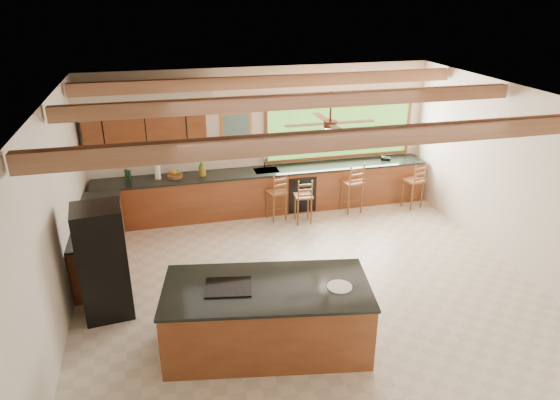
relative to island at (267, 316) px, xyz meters
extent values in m
plane|color=beige|center=(0.96, 1.40, -0.46)|extent=(7.20, 7.20, 0.00)
cube|color=silver|center=(0.96, 4.65, 1.04)|extent=(7.20, 0.04, 3.00)
cube|color=silver|center=(0.96, -1.85, 1.04)|extent=(7.20, 0.04, 3.00)
cube|color=silver|center=(-2.64, 1.40, 1.04)|extent=(0.04, 6.50, 3.00)
cube|color=silver|center=(4.56, 1.40, 1.04)|extent=(0.04, 6.50, 3.00)
cube|color=#A17350|center=(0.96, 1.40, 2.54)|extent=(7.20, 6.50, 0.04)
cube|color=#A67453|center=(0.96, -0.20, 2.40)|extent=(7.10, 0.15, 0.22)
cube|color=#A67453|center=(0.96, 1.90, 2.40)|extent=(7.10, 0.15, 0.22)
cube|color=#A67453|center=(0.96, 3.70, 2.40)|extent=(7.10, 0.15, 0.22)
cube|color=brown|center=(-1.39, 4.46, 1.44)|extent=(2.30, 0.35, 0.70)
cube|color=beige|center=(-1.39, 4.39, 2.04)|extent=(2.60, 0.50, 0.48)
cylinder|color=#FFEABF|center=(-2.09, 4.39, 1.81)|extent=(0.10, 0.10, 0.01)
cylinder|color=#FFEABF|center=(-0.69, 4.39, 1.81)|extent=(0.10, 0.10, 0.01)
cube|color=#62AB3D|center=(2.66, 4.62, 1.21)|extent=(3.20, 0.04, 1.30)
cube|color=#C2853B|center=(0.41, 4.62, 1.39)|extent=(0.64, 0.03, 0.54)
cube|color=#3D6E58|center=(0.41, 4.60, 1.39)|extent=(0.54, 0.01, 0.44)
cube|color=brown|center=(0.96, 4.31, -0.02)|extent=(7.00, 0.65, 0.88)
cube|color=black|center=(0.96, 4.31, 0.44)|extent=(7.04, 0.69, 0.04)
cube|color=brown|center=(-2.30, 2.75, -0.02)|extent=(0.65, 2.35, 0.88)
cube|color=black|center=(-2.30, 2.75, 0.44)|extent=(0.69, 2.39, 0.04)
cube|color=black|center=(1.66, 3.98, -0.04)|extent=(0.60, 0.02, 0.78)
cube|color=silver|center=(0.96, 4.31, 0.44)|extent=(0.50, 0.38, 0.03)
cylinder|color=silver|center=(0.96, 4.51, 0.61)|extent=(0.03, 0.03, 0.30)
cylinder|color=silver|center=(0.96, 4.41, 0.74)|extent=(0.03, 0.20, 0.03)
cylinder|color=white|center=(-1.25, 4.33, 0.61)|extent=(0.12, 0.12, 0.30)
cylinder|color=#19401E|center=(-1.86, 4.43, 0.57)|extent=(0.06, 0.06, 0.22)
cylinder|color=#19401E|center=(-1.79, 4.40, 0.56)|extent=(0.06, 0.06, 0.21)
cube|color=black|center=(3.68, 4.34, 0.50)|extent=(0.25, 0.23, 0.09)
cube|color=brown|center=(0.00, 0.00, -0.02)|extent=(2.78, 1.64, 0.88)
cube|color=black|center=(0.00, 0.00, 0.44)|extent=(2.83, 1.69, 0.04)
cube|color=black|center=(-0.48, 0.08, 0.47)|extent=(0.65, 0.56, 0.02)
cylinder|color=white|center=(0.90, -0.25, 0.47)|extent=(0.32, 0.32, 0.02)
cube|color=black|center=(-2.09, 1.29, 0.39)|extent=(0.73, 0.71, 1.70)
cube|color=silver|center=(-1.76, 1.29, 0.39)|extent=(0.02, 0.05, 1.56)
cube|color=brown|center=(1.06, 3.85, 0.15)|extent=(0.45, 0.45, 0.04)
cylinder|color=brown|center=(0.92, 3.71, -0.17)|extent=(0.03, 0.03, 0.59)
cylinder|color=brown|center=(1.20, 3.71, -0.17)|extent=(0.03, 0.03, 0.59)
cylinder|color=brown|center=(0.92, 3.99, -0.17)|extent=(0.03, 0.03, 0.59)
cylinder|color=brown|center=(1.20, 3.99, -0.17)|extent=(0.03, 0.03, 0.59)
cube|color=brown|center=(1.55, 3.56, 0.12)|extent=(0.37, 0.37, 0.04)
cylinder|color=brown|center=(1.41, 3.43, -0.18)|extent=(0.03, 0.03, 0.56)
cylinder|color=brown|center=(1.69, 3.43, -0.18)|extent=(0.03, 0.03, 0.56)
cylinder|color=brown|center=(1.41, 3.70, -0.18)|extent=(0.03, 0.03, 0.56)
cylinder|color=brown|center=(1.69, 3.70, -0.18)|extent=(0.03, 0.03, 0.56)
cube|color=brown|center=(4.08, 3.74, 0.16)|extent=(0.46, 0.46, 0.04)
cylinder|color=brown|center=(3.93, 3.59, -0.16)|extent=(0.04, 0.04, 0.61)
cylinder|color=brown|center=(4.23, 3.59, -0.16)|extent=(0.04, 0.04, 0.61)
cylinder|color=brown|center=(3.93, 3.89, -0.16)|extent=(0.04, 0.04, 0.61)
cylinder|color=brown|center=(4.23, 3.89, -0.16)|extent=(0.04, 0.04, 0.61)
cube|color=brown|center=(2.71, 3.85, 0.21)|extent=(0.46, 0.46, 0.04)
cylinder|color=brown|center=(2.55, 3.69, -0.14)|extent=(0.04, 0.04, 0.65)
cylinder|color=brown|center=(2.86, 3.69, -0.14)|extent=(0.04, 0.04, 0.65)
cylinder|color=brown|center=(2.55, 4.01, -0.14)|extent=(0.04, 0.04, 0.65)
cylinder|color=brown|center=(2.86, 4.01, -0.14)|extent=(0.04, 0.04, 0.65)
camera|label=1|loc=(-1.15, -5.30, 3.97)|focal=32.00mm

